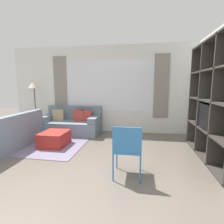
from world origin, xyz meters
The scene contains 10 objects.
ground_plane centered at (0.00, 0.00, 0.00)m, with size 16.00×16.00×0.00m, color #665B51.
wall_back centered at (0.00, 3.19, 1.36)m, with size 6.42×0.11×2.70m.
wall_right centered at (2.64, 1.58, 1.35)m, with size 0.07×4.36×2.70m, color white.
area_rug centered at (-1.40, 1.71, 0.01)m, with size 2.07×1.95×0.01m, color slate.
shelving_unit centered at (2.45, 1.35, 1.16)m, with size 0.40×2.12×2.36m.
couch_main centered at (-1.08, 2.73, 0.30)m, with size 1.74×0.87×0.83m.
couch_side centered at (-2.05, 1.17, 0.29)m, with size 0.87×1.85×0.83m.
ottoman centered at (-1.06, 1.56, 0.18)m, with size 0.59×0.67×0.35m.
floor_lamp centered at (-2.39, 2.88, 1.43)m, with size 0.36×0.36×1.65m.
folding_chair centered at (0.81, 0.33, 0.52)m, with size 0.44×0.46×0.86m.
Camera 1 is at (1.00, -2.30, 1.47)m, focal length 28.00 mm.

